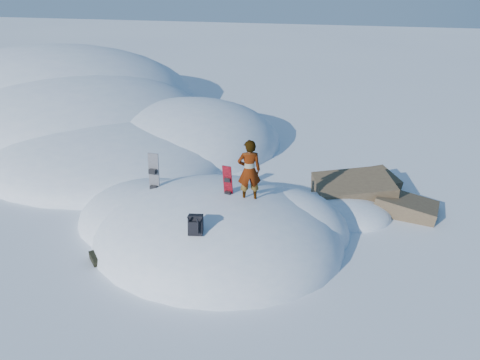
% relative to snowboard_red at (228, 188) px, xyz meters
% --- Properties ---
extents(ground, '(120.00, 120.00, 0.00)m').
position_rel_snowboard_red_xyz_m(ground, '(-0.34, 0.03, -1.64)').
color(ground, white).
rests_on(ground, ground).
extents(snow_mound, '(8.00, 6.00, 3.00)m').
position_rel_snowboard_red_xyz_m(snow_mound, '(-0.51, 0.27, -1.64)').
color(snow_mound, white).
rests_on(snow_mound, ground).
extents(snow_ridge, '(21.50, 18.50, 6.40)m').
position_rel_snowboard_red_xyz_m(snow_ridge, '(-10.77, 9.87, -1.64)').
color(snow_ridge, white).
rests_on(snow_ridge, ground).
extents(rock_outcrop, '(4.68, 4.41, 1.68)m').
position_rel_snowboard_red_xyz_m(rock_outcrop, '(3.38, 3.04, -1.63)').
color(rock_outcrop, brown).
rests_on(rock_outcrop, ground).
extents(snowboard_red, '(0.28, 0.24, 1.32)m').
position_rel_snowboard_red_xyz_m(snowboard_red, '(0.00, 0.00, 0.00)').
color(snowboard_red, red).
rests_on(snowboard_red, snow_mound).
extents(snowboard_dark, '(0.32, 0.20, 1.67)m').
position_rel_snowboard_red_xyz_m(snowboard_dark, '(-2.28, 0.39, -0.22)').
color(snowboard_dark, black).
rests_on(snowboard_dark, snow_mound).
extents(backpack, '(0.40, 0.44, 0.56)m').
position_rel_snowboard_red_xyz_m(backpack, '(-0.33, -1.73, -0.22)').
color(backpack, black).
rests_on(backpack, snow_mound).
extents(gear_pile, '(1.00, 0.88, 0.26)m').
position_rel_snowboard_red_xyz_m(gear_pile, '(-2.82, -1.56, -1.51)').
color(gear_pile, black).
rests_on(gear_pile, ground).
extents(person, '(0.70, 0.57, 1.65)m').
position_rel_snowboard_red_xyz_m(person, '(0.57, -0.02, 0.55)').
color(person, slate).
rests_on(person, snow_mound).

